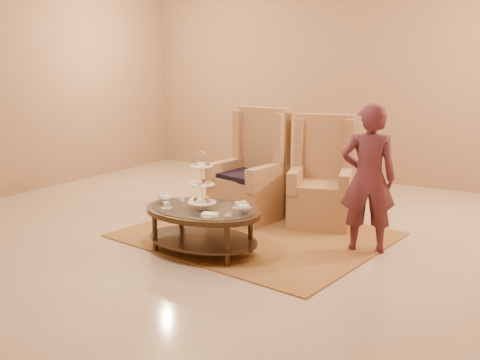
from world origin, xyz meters
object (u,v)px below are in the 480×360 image
Objects in this scene: armchair_left at (252,182)px; person at (368,179)px; tea_table at (202,217)px; armchair_right at (321,188)px.

person reaches higher than armchair_left.
armchair_right is (0.65, 1.65, 0.06)m from tea_table.
armchair_right is at bearing 68.17° from tea_table.
person is (0.80, -0.72, 0.33)m from armchair_right.
person reaches higher than armchair_right.
person is (1.44, 0.93, 0.39)m from tea_table.
armchair_left is 0.90× the size of person.
person is at bearing -57.88° from armchair_right.
armchair_right reaches higher than tea_table.
armchair_right is at bearing 22.57° from armchair_left.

